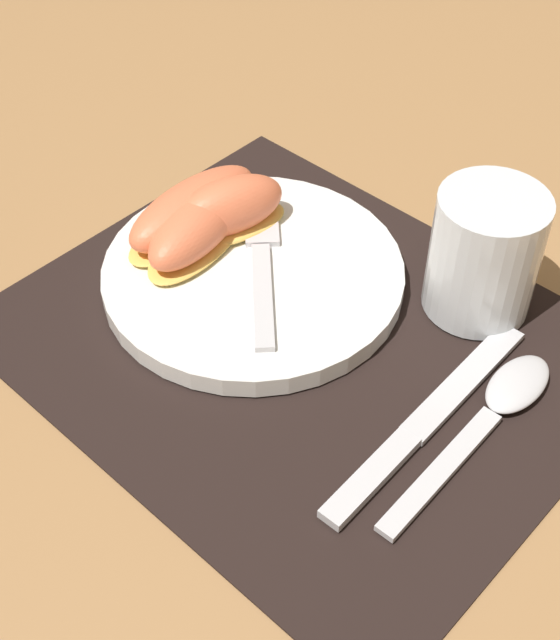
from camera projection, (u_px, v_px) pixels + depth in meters
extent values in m
plane|color=#A37547|center=(303.00, 344.00, 0.65)|extent=(3.00, 3.00, 0.00)
cube|color=black|center=(303.00, 342.00, 0.65)|extent=(0.41, 0.34, 0.00)
cylinder|color=white|center=(253.00, 275.00, 0.68)|extent=(0.23, 0.23, 0.02)
cylinder|color=silver|center=(484.00, 254.00, 0.64)|extent=(0.08, 0.08, 0.10)
cylinder|color=orange|center=(478.00, 283.00, 0.66)|extent=(0.07, 0.07, 0.04)
cube|color=silver|center=(371.00, 477.00, 0.56)|extent=(0.02, 0.09, 0.01)
cube|color=silver|center=(464.00, 381.00, 0.61)|extent=(0.02, 0.13, 0.01)
cube|color=silver|center=(441.00, 471.00, 0.56)|extent=(0.02, 0.12, 0.01)
ellipsoid|color=silver|center=(518.00, 384.00, 0.61)|extent=(0.04, 0.06, 0.01)
cube|color=silver|center=(265.00, 293.00, 0.65)|extent=(0.09, 0.09, 0.00)
cube|color=silver|center=(261.00, 218.00, 0.71)|extent=(0.07, 0.07, 0.00)
ellipsoid|color=#F7C656|center=(230.00, 225.00, 0.71)|extent=(0.07, 0.11, 0.01)
ellipsoid|color=#F2754C|center=(229.00, 206.00, 0.69)|extent=(0.07, 0.10, 0.05)
ellipsoid|color=#F7C656|center=(194.00, 224.00, 0.71)|extent=(0.05, 0.13, 0.01)
ellipsoid|color=#F2754C|center=(193.00, 208.00, 0.70)|extent=(0.05, 0.13, 0.04)
ellipsoid|color=#F7C656|center=(199.00, 239.00, 0.69)|extent=(0.08, 0.13, 0.01)
ellipsoid|color=#F2754C|center=(198.00, 223.00, 0.68)|extent=(0.07, 0.12, 0.04)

